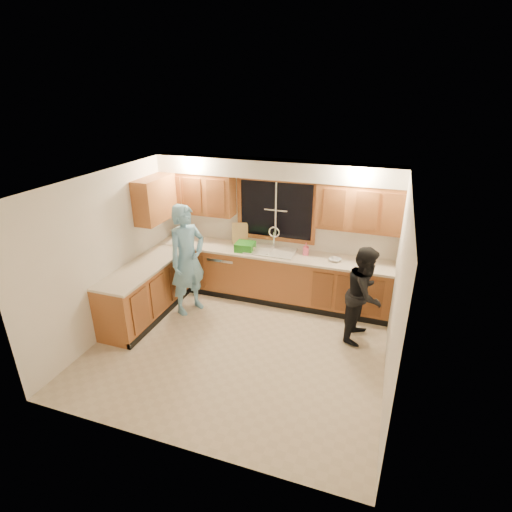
% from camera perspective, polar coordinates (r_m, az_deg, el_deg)
% --- Properties ---
extents(floor, '(4.20, 4.20, 0.00)m').
position_cam_1_polar(floor, '(6.16, -2.49, -12.83)').
color(floor, beige).
rests_on(floor, ground).
extents(ceiling, '(4.20, 4.20, 0.00)m').
position_cam_1_polar(ceiling, '(5.10, -2.99, 10.48)').
color(ceiling, silver).
extents(wall_back, '(4.20, 0.00, 4.20)m').
position_cam_1_polar(wall_back, '(7.18, 2.84, 3.92)').
color(wall_back, white).
rests_on(wall_back, ground).
extents(wall_left, '(0.00, 3.80, 3.80)m').
position_cam_1_polar(wall_left, '(6.53, -20.13, 0.43)').
color(wall_left, white).
rests_on(wall_left, ground).
extents(wall_right, '(0.00, 3.80, 3.80)m').
position_cam_1_polar(wall_right, '(5.20, 19.46, -5.39)').
color(wall_right, white).
rests_on(wall_right, ground).
extents(base_cabinets_back, '(4.20, 0.60, 0.88)m').
position_cam_1_polar(base_cabinets_back, '(7.23, 2.04, -2.90)').
color(base_cabinets_back, '#AC6332').
rests_on(base_cabinets_back, ground).
extents(base_cabinets_left, '(0.60, 1.90, 0.88)m').
position_cam_1_polar(base_cabinets_left, '(6.95, -15.51, -4.97)').
color(base_cabinets_left, '#AC6332').
rests_on(base_cabinets_left, ground).
extents(countertop_back, '(4.20, 0.63, 0.04)m').
position_cam_1_polar(countertop_back, '(7.03, 2.06, 0.42)').
color(countertop_back, beige).
rests_on(countertop_back, base_cabinets_back).
extents(countertop_left, '(0.63, 1.90, 0.04)m').
position_cam_1_polar(countertop_left, '(6.74, -15.82, -1.54)').
color(countertop_left, beige).
rests_on(countertop_left, base_cabinets_left).
extents(upper_cabinets_left, '(1.35, 0.33, 0.75)m').
position_cam_1_polar(upper_cabinets_left, '(7.38, -8.26, 8.89)').
color(upper_cabinets_left, '#AC6332').
rests_on(upper_cabinets_left, wall_back).
extents(upper_cabinets_right, '(1.35, 0.33, 0.75)m').
position_cam_1_polar(upper_cabinets_right, '(6.62, 14.53, 6.72)').
color(upper_cabinets_right, '#AC6332').
rests_on(upper_cabinets_right, wall_back).
extents(upper_cabinets_return, '(0.33, 0.90, 0.75)m').
position_cam_1_polar(upper_cabinets_return, '(7.11, -14.21, 7.88)').
color(upper_cabinets_return, '#AC6332').
rests_on(upper_cabinets_return, wall_left).
extents(soffit, '(4.20, 0.35, 0.30)m').
position_cam_1_polar(soffit, '(6.73, 2.60, 12.31)').
color(soffit, silver).
rests_on(soffit, wall_back).
extents(window_frame, '(1.44, 0.03, 1.14)m').
position_cam_1_polar(window_frame, '(7.07, 2.87, 6.57)').
color(window_frame, black).
rests_on(window_frame, wall_back).
extents(sink, '(0.86, 0.52, 0.57)m').
position_cam_1_polar(sink, '(7.06, 2.10, 0.21)').
color(sink, silver).
rests_on(sink, countertop_back).
extents(dishwasher, '(0.60, 0.56, 0.82)m').
position_cam_1_polar(dishwasher, '(7.50, -4.21, -2.20)').
color(dishwasher, white).
rests_on(dishwasher, floor).
extents(stove, '(0.58, 0.75, 0.90)m').
position_cam_1_polar(stove, '(6.54, -18.26, -7.07)').
color(stove, white).
rests_on(stove, floor).
extents(man, '(0.70, 0.82, 1.90)m').
position_cam_1_polar(man, '(6.73, -9.76, -0.54)').
color(man, '#6FADD3').
rests_on(man, floor).
extents(woman, '(0.69, 0.82, 1.50)m').
position_cam_1_polar(woman, '(6.20, 15.23, -5.28)').
color(woman, black).
rests_on(woman, floor).
extents(knife_block, '(0.15, 0.15, 0.21)m').
position_cam_1_polar(knife_block, '(7.70, -9.55, 3.19)').
color(knife_block, brown).
rests_on(knife_block, countertop_back).
extents(cutting_board, '(0.31, 0.19, 0.38)m').
position_cam_1_polar(cutting_board, '(7.36, -2.30, 3.28)').
color(cutting_board, '#D8B36F').
rests_on(cutting_board, countertop_back).
extents(dish_crate, '(0.34, 0.31, 0.15)m').
position_cam_1_polar(dish_crate, '(7.05, -1.56, 1.35)').
color(dish_crate, green).
rests_on(dish_crate, countertop_back).
extents(soap_bottle, '(0.11, 0.11, 0.21)m').
position_cam_1_polar(soap_bottle, '(6.92, 7.15, 1.01)').
color(soap_bottle, '#FA5F85').
rests_on(soap_bottle, countertop_back).
extents(bowl, '(0.25, 0.25, 0.05)m').
position_cam_1_polar(bowl, '(6.77, 11.23, -0.54)').
color(bowl, silver).
rests_on(bowl, countertop_back).
extents(can_left, '(0.08, 0.08, 0.11)m').
position_cam_1_polar(can_left, '(7.03, -1.41, 1.07)').
color(can_left, beige).
rests_on(can_left, countertop_back).
extents(can_right, '(0.07, 0.07, 0.11)m').
position_cam_1_polar(can_right, '(6.99, -0.37, 0.97)').
color(can_right, beige).
rests_on(can_right, countertop_back).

